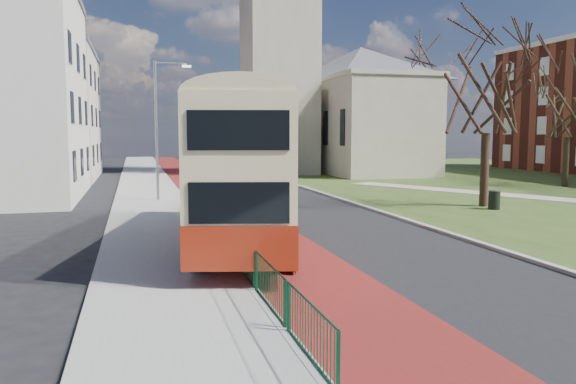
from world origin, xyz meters
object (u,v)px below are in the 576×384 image
object	(u,v)px
bus	(249,162)
litter_bin	(494,199)
streetlamp	(159,123)
winter_tree_far	(569,98)
winter_tree_near	(488,74)

from	to	relation	value
bus	litter_bin	distance (m)	15.44
streetlamp	winter_tree_far	xyz separation A→B (m)	(29.60, 1.28, 1.99)
winter_tree_near	winter_tree_far	bearing A→B (deg)	33.34
streetlamp	litter_bin	size ratio (longest dim) A/B	7.75
streetlamp	winter_tree_far	world-z (taller)	winter_tree_far
bus	winter_tree_far	distance (m)	31.32
bus	winter_tree_far	size ratio (longest dim) A/B	1.36
bus	winter_tree_far	world-z (taller)	winter_tree_far
winter_tree_near	streetlamp	bearing A→B (deg)	157.17
streetlamp	winter_tree_near	bearing A→B (deg)	-22.83
streetlamp	litter_bin	bearing A→B (deg)	-26.61
bus	litter_bin	size ratio (longest dim) A/B	12.50
litter_bin	bus	bearing A→B (deg)	-158.27
litter_bin	streetlamp	bearing A→B (deg)	153.39
streetlamp	winter_tree_far	distance (m)	29.70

